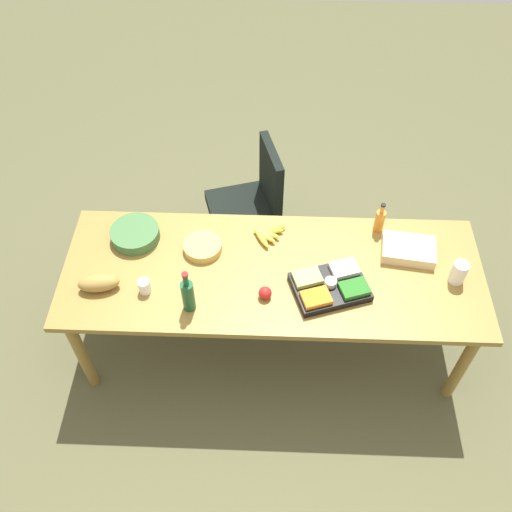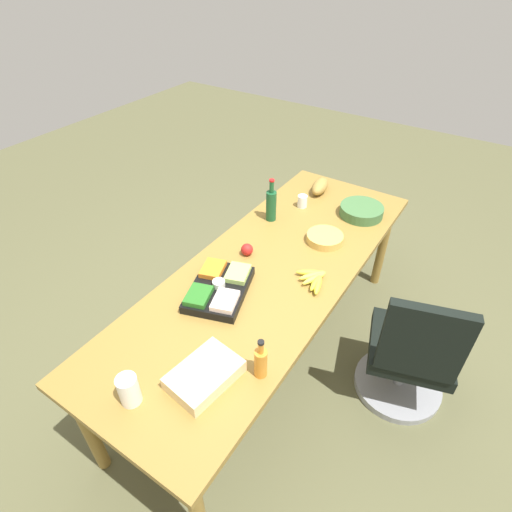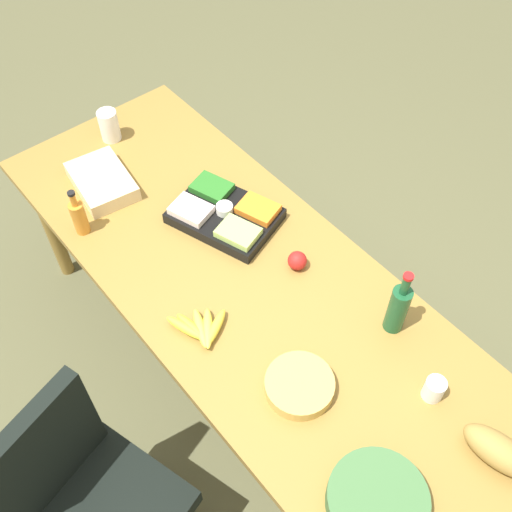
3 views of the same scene
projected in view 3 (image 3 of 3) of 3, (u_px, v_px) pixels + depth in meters
ground_plane at (253, 380)px, 2.98m from camera, size 10.00×10.00×0.00m
conference_table at (252, 296)px, 2.41m from camera, size 2.53×0.91×0.80m
office_chair at (100, 510)px, 2.26m from camera, size 0.60×0.60×0.95m
sheet_cake at (102, 181)px, 2.65m from camera, size 0.35×0.26×0.07m
dressing_bottle at (79, 216)px, 2.46m from camera, size 0.07×0.07×0.23m
apple_red at (297, 261)px, 2.38m from camera, size 0.09×0.09×0.08m
paper_cup at (434, 389)px, 2.03m from camera, size 0.08×0.08×0.09m
wine_bottle at (398, 308)px, 2.14m from camera, size 0.07×0.07×0.31m
chip_bowl at (299, 385)px, 2.06m from camera, size 0.26×0.26×0.05m
veggie_tray at (225, 214)px, 2.53m from camera, size 0.49×0.42×0.09m
mayo_jar at (109, 125)px, 2.82m from camera, size 0.09×0.09×0.15m
bread_loaf at (499, 451)px, 1.90m from camera, size 0.26×0.15×0.10m
banana_bunch at (200, 328)px, 2.20m from camera, size 0.22×0.21×0.04m
salad_bowl at (377, 501)px, 1.82m from camera, size 0.33×0.33×0.07m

